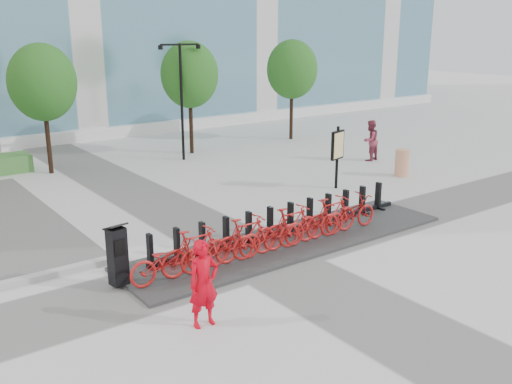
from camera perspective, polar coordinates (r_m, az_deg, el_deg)
ground at (r=14.57m, az=0.33°, el=-6.50°), size 120.00×120.00×0.00m
tree_1 at (r=23.80m, az=-20.58°, el=10.21°), size 2.60×2.60×5.10m
tree_2 at (r=26.34m, az=-6.67°, el=11.56°), size 2.60×2.60×5.10m
tree_3 at (r=29.77m, az=3.62°, el=12.13°), size 2.60×2.60×5.10m
streetlamp at (r=25.02m, az=-7.49°, el=10.25°), size 2.00×0.20×5.00m
dock_pad at (r=15.52m, az=3.53°, el=-4.92°), size 9.60×2.40×0.08m
dock_rail_posts at (r=15.74m, az=2.62°, el=-2.80°), size 8.02×0.50×0.85m
bike_0 at (r=13.04m, az=-8.81°, el=-6.75°), size 1.87×0.65×0.98m
bike_1 at (r=13.33m, az=-6.07°, el=-5.87°), size 1.82×0.51×1.09m
bike_2 at (r=13.70m, az=-3.46°, el=-5.44°), size 1.87×0.65×0.98m
bike_3 at (r=14.06m, az=-0.99°, el=-4.61°), size 1.82×0.51×1.09m
bike_4 at (r=14.48m, az=1.34°, el=-4.21°), size 1.87×0.65×0.98m
bike_5 at (r=14.89m, az=3.54°, el=-3.45°), size 1.82×0.51×1.09m
bike_6 at (r=15.35m, az=5.61°, el=-3.10°), size 1.87×0.65×0.98m
bike_7 at (r=15.80m, az=7.56°, el=-2.39°), size 1.82×0.51×1.09m
bike_8 at (r=16.30m, az=9.39°, el=-2.09°), size 1.87×0.65×0.98m
kiosk at (r=13.00m, az=-13.68°, el=-6.14°), size 0.50×0.43×1.45m
worker_red at (r=11.10m, az=-5.26°, el=-9.11°), size 0.65×0.43×1.75m
pedestrian at (r=25.47m, az=11.34°, el=5.08°), size 0.96×0.80×1.78m
construction_barrel at (r=23.08m, az=14.40°, el=2.85°), size 0.73×0.73×1.06m
map_sign at (r=20.58m, az=8.16°, el=4.41°), size 0.74×0.31×2.27m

